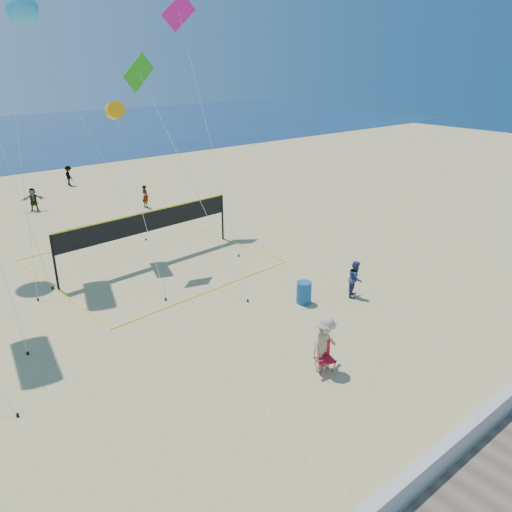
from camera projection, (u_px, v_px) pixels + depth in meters
ground at (297, 431)px, 12.86m from camera, size 120.00×120.00×0.00m
seawall at (396, 495)px, 10.60m from camera, size 32.00×0.30×0.60m
bystander_a at (355, 279)px, 19.93m from camera, size 0.92×0.87×1.50m
bystander_b at (325, 344)px, 15.10m from camera, size 1.27×0.91×1.79m
far_person_1 at (33, 199)px, 31.27m from camera, size 1.41×0.79×1.45m
far_person_2 at (145, 196)px, 31.98m from camera, size 0.44×0.59×1.46m
far_person_4 at (69, 176)px, 37.59m from camera, size 0.59×0.97×1.47m
camp_chair at (324, 355)px, 15.16m from camera, size 0.64×0.75×1.07m
trash_barrel at (304, 292)px, 19.47m from camera, size 0.75×0.75×0.88m
volleyball_net at (148, 227)px, 23.02m from camera, size 9.85×9.72×2.45m
kite_2 at (115, 111)px, 22.07m from camera, size 1.88×6.66×7.29m
kite_4 at (145, 85)px, 20.56m from camera, size 1.62×6.45×9.22m
kite_5 at (181, 24)px, 25.09m from camera, size 2.04×6.37×12.05m
kite_7 at (22, 9)px, 25.45m from camera, size 3.47×7.58×12.12m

